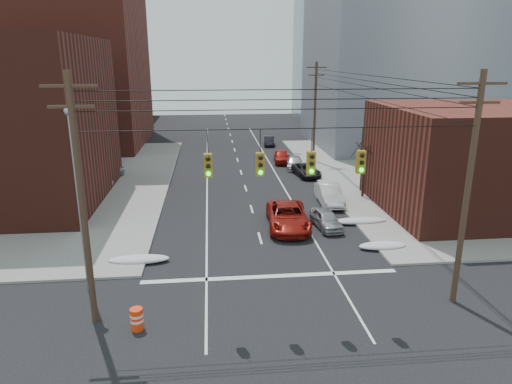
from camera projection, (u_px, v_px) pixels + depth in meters
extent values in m
plane|color=black|center=(292.00, 349.00, 18.63)|extent=(160.00, 160.00, 0.00)
cube|color=gray|center=(504.00, 172.00, 46.97)|extent=(40.00, 40.00, 0.15)
cube|color=maroon|center=(42.00, 28.00, 57.82)|extent=(24.00, 20.00, 30.00)
cube|color=#532118|center=(85.00, 88.00, 84.99)|extent=(22.00, 18.00, 12.00)
cube|color=gray|center=(402.00, 49.00, 59.17)|extent=(22.00, 20.00, 25.00)
cube|color=gray|center=(354.00, 60.00, 84.59)|extent=(20.00, 18.00, 22.00)
cube|color=#532118|center=(490.00, 160.00, 34.49)|extent=(16.00, 12.00, 8.00)
cylinder|color=#473323|center=(82.00, 205.00, 19.10)|extent=(0.28, 0.28, 11.00)
cube|color=#473323|center=(69.00, 86.00, 17.71)|extent=(2.20, 0.12, 0.12)
cube|color=#473323|center=(71.00, 107.00, 17.94)|extent=(1.80, 0.12, 0.12)
cylinder|color=#473323|center=(467.00, 194.00, 20.75)|extent=(0.28, 0.28, 11.00)
cube|color=#473323|center=(482.00, 83.00, 19.35)|extent=(2.20, 0.12, 0.12)
cube|color=#473323|center=(480.00, 102.00, 19.58)|extent=(1.80, 0.12, 0.12)
cylinder|color=#473323|center=(315.00, 113.00, 50.32)|extent=(0.28, 0.28, 11.00)
cube|color=#473323|center=(316.00, 67.00, 48.92)|extent=(2.20, 0.12, 0.12)
cube|color=#473323|center=(316.00, 75.00, 49.15)|extent=(1.80, 0.12, 0.12)
cylinder|color=black|center=(284.00, 129.00, 19.04)|extent=(17.00, 0.04, 0.04)
cylinder|color=black|center=(208.00, 142.00, 18.88)|extent=(0.03, 0.03, 1.00)
cube|color=olive|center=(208.00, 165.00, 19.16)|extent=(0.35, 0.30, 1.00)
sphere|color=black|center=(208.00, 159.00, 18.91)|extent=(0.20, 0.20, 0.20)
sphere|color=black|center=(208.00, 166.00, 19.00)|extent=(0.20, 0.20, 0.20)
sphere|color=#0CE526|center=(208.00, 174.00, 19.09)|extent=(0.20, 0.20, 0.20)
cylinder|color=black|center=(260.00, 141.00, 19.09)|extent=(0.03, 0.03, 1.00)
cube|color=olive|center=(260.00, 164.00, 19.37)|extent=(0.35, 0.30, 1.00)
sphere|color=black|center=(261.00, 158.00, 19.12)|extent=(0.20, 0.20, 0.20)
sphere|color=black|center=(261.00, 165.00, 19.21)|extent=(0.20, 0.20, 0.20)
sphere|color=#0CE526|center=(261.00, 172.00, 19.30)|extent=(0.20, 0.20, 0.20)
cylinder|color=black|center=(312.00, 140.00, 19.30)|extent=(0.03, 0.03, 1.00)
cube|color=olive|center=(311.00, 163.00, 19.59)|extent=(0.35, 0.30, 1.00)
sphere|color=black|center=(312.00, 157.00, 19.33)|extent=(0.20, 0.20, 0.20)
sphere|color=black|center=(312.00, 164.00, 19.43)|extent=(0.20, 0.20, 0.20)
sphere|color=#0CE526|center=(312.00, 171.00, 19.52)|extent=(0.20, 0.20, 0.20)
cylinder|color=black|center=(362.00, 139.00, 19.52)|extent=(0.03, 0.03, 1.00)
cube|color=olive|center=(361.00, 162.00, 19.80)|extent=(0.35, 0.30, 1.00)
sphere|color=black|center=(362.00, 156.00, 19.55)|extent=(0.20, 0.20, 0.20)
sphere|color=black|center=(362.00, 163.00, 19.64)|extent=(0.20, 0.20, 0.20)
sphere|color=#0CE526|center=(361.00, 170.00, 19.73)|extent=(0.20, 0.20, 0.20)
cylinder|color=gray|center=(80.00, 206.00, 22.15)|extent=(0.18, 0.18, 9.00)
sphere|color=gray|center=(69.00, 111.00, 20.84)|extent=(0.44, 0.44, 0.44)
cylinder|color=black|center=(363.00, 178.00, 38.14)|extent=(0.20, 0.20, 3.50)
cylinder|color=black|center=(369.00, 150.00, 37.63)|extent=(0.27, 0.82, 1.19)
cylinder|color=black|center=(366.00, 148.00, 38.02)|extent=(1.17, 0.54, 1.38)
cylinder|color=black|center=(358.00, 148.00, 38.11)|extent=(1.44, 1.00, 1.48)
cylinder|color=black|center=(360.00, 151.00, 37.49)|extent=(0.17, 0.84, 1.19)
cylinder|color=black|center=(362.00, 151.00, 37.01)|extent=(0.82, 0.99, 1.40)
cylinder|color=black|center=(370.00, 151.00, 36.63)|extent=(1.74, 0.21, 1.43)
cylinder|color=black|center=(370.00, 151.00, 37.29)|extent=(0.48, 0.73, 1.20)
ellipsoid|color=silver|center=(139.00, 259.00, 26.44)|extent=(3.50, 1.08, 0.42)
ellipsoid|color=silver|center=(382.00, 246.00, 28.35)|extent=(3.00, 1.08, 0.42)
ellipsoid|color=silver|center=(360.00, 221.00, 32.64)|extent=(4.00, 1.08, 0.42)
imported|color=maroon|center=(288.00, 216.00, 31.71)|extent=(3.12, 6.13, 1.66)
imported|color=#A3A3A7|center=(326.00, 219.00, 31.73)|extent=(1.89, 3.88, 1.27)
imported|color=silver|center=(329.00, 195.00, 36.90)|extent=(1.86, 4.82, 1.57)
imported|color=black|center=(306.00, 170.00, 45.55)|extent=(2.60, 4.64, 1.23)
imported|color=#A6A6AA|center=(295.00, 163.00, 48.79)|extent=(2.27, 4.42, 1.23)
imported|color=maroon|center=(282.00, 156.00, 51.36)|extent=(2.12, 4.41, 1.45)
imported|color=black|center=(269.00, 141.00, 61.40)|extent=(1.70, 3.84, 1.23)
imported|color=silver|center=(83.00, 180.00, 40.75)|extent=(5.08, 2.85, 1.59)
imported|color=#A4A3A8|center=(99.00, 169.00, 44.96)|extent=(5.42, 3.67, 1.38)
imported|color=black|center=(4.00, 199.00, 35.24)|extent=(5.74, 3.75, 1.55)
imported|color=#A5A5A9|center=(55.00, 173.00, 43.31)|extent=(4.28, 1.85, 1.44)
cylinder|color=#FF390D|center=(137.00, 319.00, 19.88)|extent=(0.62, 0.62, 1.00)
cylinder|color=white|center=(136.00, 315.00, 19.82)|extent=(0.63, 0.63, 0.12)
cylinder|color=white|center=(137.00, 320.00, 19.89)|extent=(0.63, 0.63, 0.12)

